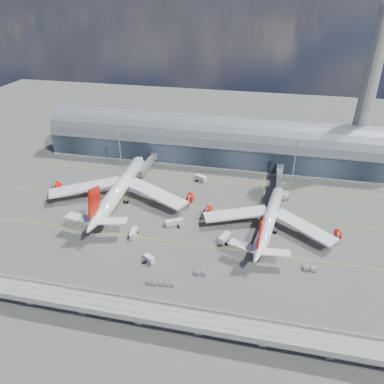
% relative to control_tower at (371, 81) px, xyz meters
% --- Properties ---
extents(ground, '(500.00, 500.00, 0.00)m').
position_rel_control_tower_xyz_m(ground, '(-85.00, -83.00, -51.64)').
color(ground, '#474744').
rests_on(ground, ground).
extents(taxi_lines, '(200.00, 80.12, 0.01)m').
position_rel_control_tower_xyz_m(taxi_lines, '(-85.00, -60.89, -51.63)').
color(taxi_lines, gold).
rests_on(taxi_lines, ground).
extents(terminal, '(200.00, 30.00, 28.00)m').
position_rel_control_tower_xyz_m(terminal, '(-85.00, -5.01, -40.30)').
color(terminal, '#1E2832').
rests_on(terminal, ground).
extents(control_tower, '(19.00, 19.00, 103.00)m').
position_rel_control_tower_xyz_m(control_tower, '(0.00, 0.00, 0.00)').
color(control_tower, gray).
rests_on(control_tower, ground).
extents(guideway, '(220.00, 8.50, 7.20)m').
position_rel_control_tower_xyz_m(guideway, '(-85.00, -138.00, -46.34)').
color(guideway, gray).
rests_on(guideway, ground).
extents(floodlight_mast_left, '(3.00, 0.70, 25.70)m').
position_rel_control_tower_xyz_m(floodlight_mast_left, '(-135.00, -28.00, -38.00)').
color(floodlight_mast_left, gray).
rests_on(floodlight_mast_left, ground).
extents(floodlight_mast_right, '(3.00, 0.70, 25.70)m').
position_rel_control_tower_xyz_m(floodlight_mast_right, '(-35.00, -28.00, -38.00)').
color(floodlight_mast_right, gray).
rests_on(floodlight_mast_right, ground).
extents(airliner_left, '(75.26, 79.06, 24.10)m').
position_rel_control_tower_xyz_m(airliner_left, '(-120.65, -65.45, -44.75)').
color(airliner_left, white).
rests_on(airliner_left, ground).
extents(airliner_right, '(61.77, 64.61, 20.51)m').
position_rel_control_tower_xyz_m(airliner_right, '(-45.70, -74.77, -46.32)').
color(airliner_right, white).
rests_on(airliner_right, ground).
extents(jet_bridge_left, '(4.40, 28.00, 7.25)m').
position_rel_control_tower_xyz_m(jet_bridge_left, '(-117.27, -29.88, -46.46)').
color(jet_bridge_left, gray).
rests_on(jet_bridge_left, ground).
extents(jet_bridge_right, '(4.40, 32.00, 7.25)m').
position_rel_control_tower_xyz_m(jet_bridge_right, '(-41.98, -31.82, -46.46)').
color(jet_bridge_right, gray).
rests_on(jet_bridge_right, ground).
extents(service_truck_0, '(3.11, 7.05, 2.83)m').
position_rel_control_tower_xyz_m(service_truck_0, '(-103.52, -92.73, -50.18)').
color(service_truck_0, silver).
rests_on(service_truck_0, ground).
extents(service_truck_1, '(5.38, 4.52, 2.86)m').
position_rel_control_tower_xyz_m(service_truck_1, '(-91.20, -108.10, -50.20)').
color(service_truck_1, silver).
rests_on(service_truck_1, ground).
extents(service_truck_2, '(8.25, 6.00, 2.95)m').
position_rel_control_tower_xyz_m(service_truck_2, '(-88.16, -80.95, -50.10)').
color(service_truck_2, silver).
rests_on(service_truck_2, ground).
extents(service_truck_3, '(5.01, 7.16, 3.23)m').
position_rel_control_tower_xyz_m(service_truck_3, '(-63.86, -88.15, -49.98)').
color(service_truck_3, silver).
rests_on(service_truck_3, ground).
extents(service_truck_4, '(3.52, 5.86, 3.19)m').
position_rel_control_tower_xyz_m(service_truck_4, '(-38.34, -44.90, -50.03)').
color(service_truck_4, silver).
rests_on(service_truck_4, ground).
extents(service_truck_5, '(7.01, 5.47, 3.20)m').
position_rel_control_tower_xyz_m(service_truck_5, '(-84.73, -35.25, -50.00)').
color(service_truck_5, silver).
rests_on(service_truck_5, ground).
extents(cargo_train_0, '(4.88, 2.17, 1.60)m').
position_rel_control_tower_xyz_m(cargo_train_0, '(-69.79, -110.97, -50.80)').
color(cargo_train_0, gray).
rests_on(cargo_train_0, ground).
extents(cargo_train_1, '(11.13, 2.43, 1.47)m').
position_rel_control_tower_xyz_m(cargo_train_1, '(-82.93, -119.69, -50.87)').
color(cargo_train_1, gray).
rests_on(cargo_train_1, ground).
extents(cargo_train_2, '(5.42, 2.01, 1.81)m').
position_rel_control_tower_xyz_m(cargo_train_2, '(-28.75, -99.42, -50.69)').
color(cargo_train_2, gray).
rests_on(cargo_train_2, ground).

